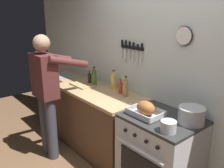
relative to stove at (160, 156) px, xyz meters
name	(u,v)px	position (x,y,z in m)	size (l,w,h in m)	color
wall_back	(170,70)	(-0.22, 0.36, 0.85)	(6.00, 0.13, 2.60)	silver
counter_block	(85,113)	(-1.43, 0.00, 0.01)	(2.03, 0.65, 0.90)	brown
stove	(160,156)	(0.00, 0.00, 0.00)	(0.76, 0.67, 0.90)	#BCBCC1
person_cook	(47,90)	(-1.43, -0.57, 0.50)	(0.51, 0.63, 1.66)	#383842
roasting_pan	(146,109)	(-0.15, -0.10, 0.52)	(0.35, 0.26, 0.16)	#B7B7BC
stock_pot	(191,115)	(0.25, 0.11, 0.53)	(0.25, 0.25, 0.16)	#B7B7BC
saucepan	(168,127)	(0.22, -0.20, 0.50)	(0.14, 0.14, 0.11)	#B7B7BC
cutting_board	(83,85)	(-1.43, -0.02, 0.46)	(0.36, 0.24, 0.02)	tan
bottle_soy_sauce	(90,78)	(-1.42, 0.09, 0.53)	(0.05, 0.05, 0.20)	black
bottle_cooking_oil	(114,81)	(-1.02, 0.22, 0.56)	(0.08, 0.08, 0.26)	gold
bottle_hot_sauce	(121,87)	(-0.83, 0.17, 0.53)	(0.05, 0.05, 0.20)	red
bottle_olive_oil	(94,78)	(-1.31, 0.10, 0.57)	(0.06, 0.06, 0.28)	#385623
bottle_vinegar	(126,88)	(-0.70, 0.14, 0.56)	(0.07, 0.07, 0.27)	#997F4C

